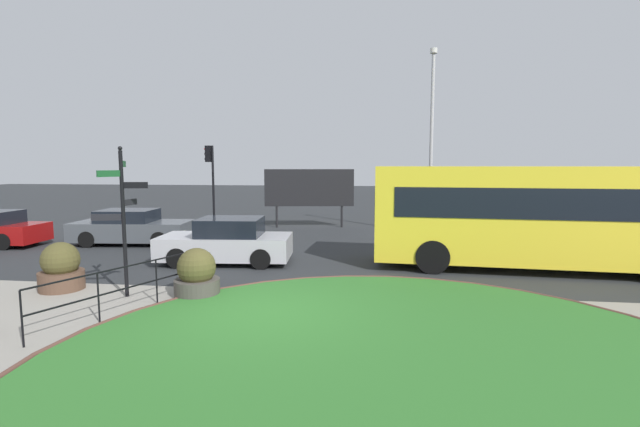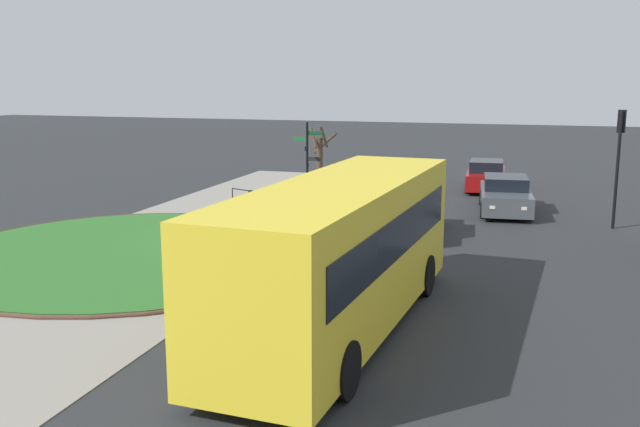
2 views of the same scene
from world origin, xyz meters
The scene contains 14 objects.
ground centered at (0.00, 0.00, 0.00)m, with size 120.00×120.00×0.00m, color #282B2D.
sidewalk_paving centered at (0.00, -2.07, 0.01)m, with size 32.00×7.86×0.02m, color gray.
grass_island centered at (2.68, -2.56, 0.05)m, with size 11.67×11.67×0.10m, color #2D6B28.
grass_kerb_ring centered at (2.68, -2.56, 0.06)m, with size 11.98×11.98×0.11m, color brown.
signpost_directional centered at (-3.66, 0.89, 2.10)m, with size 1.30×1.13×3.64m.
railing_grass_edge centered at (-2.92, -0.20, 0.69)m, with size 1.71×4.00×1.06m.
bus_yellow centered at (7.13, 5.16, 1.70)m, with size 9.65×3.03×3.16m.
car_near_lane centered at (-7.50, 7.80, 0.66)m, with size 4.75×2.28×1.40m.
car_far_lane centered at (-2.50, 4.92, 0.69)m, with size 4.36×2.23×1.48m.
traffic_light_near centered at (-5.57, 11.62, 3.01)m, with size 0.49×0.30×4.13m.
lamppost_tall centered at (4.84, 12.06, 4.50)m, with size 0.32×0.32×8.41m.
billboard_left centered at (-1.05, 13.49, 2.00)m, with size 4.54×0.81×3.00m.
planter_near_signpost centered at (-1.95, 1.12, 0.53)m, with size 1.09×1.09×1.21m.
planter_kerbside centered at (-5.63, 1.24, 0.56)m, with size 1.08×1.08×1.25m.
Camera 1 is at (2.33, -8.92, 3.20)m, focal length 24.83 mm.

